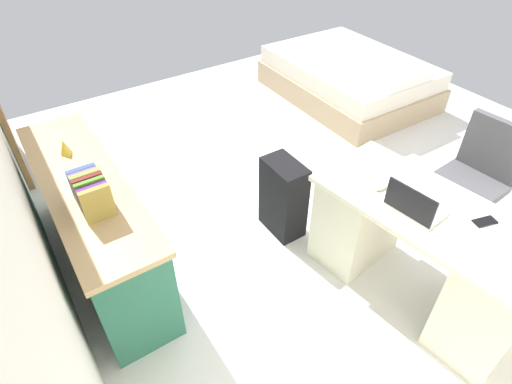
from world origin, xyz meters
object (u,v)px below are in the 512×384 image
(desk, at_px, (419,251))
(office_chair, at_px, (470,186))
(cell_phone_near_laptop, at_px, (485,222))
(credenza, at_px, (96,224))
(suitcase_black, at_px, (283,198))
(figurine_small, at_px, (64,147))
(bed, at_px, (349,78))
(computer_mouse, at_px, (380,186))
(laptop, at_px, (414,206))

(desk, bearing_deg, office_chair, -75.29)
(cell_phone_near_laptop, bearing_deg, credenza, 63.83)
(suitcase_black, xyz_separation_m, figurine_small, (0.79, 1.31, 0.52))
(desk, height_order, suitcase_black, desk)
(figurine_small, bearing_deg, credenza, -179.75)
(office_chair, relative_size, suitcase_black, 1.46)
(bed, distance_m, figurine_small, 3.48)
(credenza, bearing_deg, office_chair, -115.71)
(computer_mouse, distance_m, figurine_small, 2.13)
(office_chair, relative_size, cell_phone_near_laptop, 6.91)
(desk, relative_size, bed, 0.78)
(desk, xyz_separation_m, laptop, (0.07, 0.13, 0.41))
(suitcase_black, height_order, figurine_small, figurine_small)
(credenza, xyz_separation_m, computer_mouse, (-1.10, -1.56, 0.38))
(suitcase_black, bearing_deg, computer_mouse, -158.89)
(credenza, height_order, bed, credenza)
(office_chair, bearing_deg, laptop, 99.10)
(credenza, distance_m, laptop, 2.10)
(office_chair, bearing_deg, figurine_small, 58.14)
(bed, xyz_separation_m, laptop, (-2.36, 1.82, 0.56))
(bed, distance_m, cell_phone_near_laptop, 3.10)
(desk, distance_m, suitcase_black, 1.06)
(laptop, bearing_deg, credenza, 48.66)
(office_chair, relative_size, bed, 0.49)
(laptop, height_order, figurine_small, laptop)
(desk, relative_size, credenza, 0.84)
(computer_mouse, distance_m, cell_phone_near_laptop, 0.62)
(laptop, bearing_deg, suitcase_black, 14.58)
(bed, bearing_deg, suitcase_black, 124.81)
(suitcase_black, relative_size, computer_mouse, 6.42)
(bed, relative_size, cell_phone_near_laptop, 14.15)
(bed, distance_m, laptop, 3.03)
(laptop, height_order, computer_mouse, laptop)
(laptop, relative_size, cell_phone_near_laptop, 2.46)
(desk, bearing_deg, computer_mouse, 19.59)
(office_chair, bearing_deg, bed, -21.28)
(computer_mouse, height_order, cell_phone_near_laptop, computer_mouse)
(desk, height_order, credenza, credenza)
(office_chair, height_order, credenza, office_chair)
(office_chair, height_order, suitcase_black, office_chair)
(desk, distance_m, figurine_small, 2.48)
(credenza, relative_size, figurine_small, 16.36)
(office_chair, distance_m, credenza, 2.78)
(office_chair, distance_m, figurine_small, 2.98)
(credenza, relative_size, cell_phone_near_laptop, 13.24)
(desk, xyz_separation_m, figurine_small, (1.78, 1.68, 0.44))
(office_chair, relative_size, computer_mouse, 9.40)
(office_chair, xyz_separation_m, cell_phone_near_laptop, (-0.44, 0.68, 0.34))
(office_chair, relative_size, figurine_small, 8.55)
(cell_phone_near_laptop, bearing_deg, suitcase_black, 39.20)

